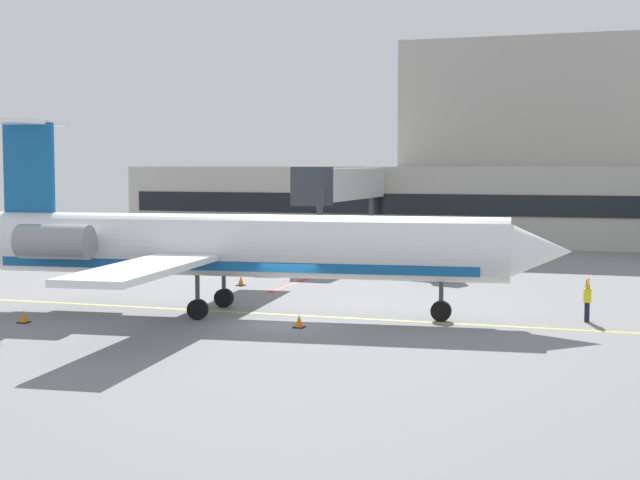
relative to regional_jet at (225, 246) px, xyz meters
The scene contains 11 objects.
ground 4.96m from the regional_jet, 24.67° to the right, with size 120.00×120.00×0.11m.
terminal_building 46.00m from the regional_jet, 85.66° to the left, with size 56.25×14.17×17.96m.
jet_bridge_east 28.89m from the regional_jet, 95.98° to the left, with size 2.40×18.09×6.71m.
regional_jet is the anchor object (origin of this frame).
baggage_tug 18.08m from the regional_jet, 104.30° to the left, with size 2.43×3.11×2.27m.
pushback_tractor 17.34m from the regional_jet, 67.77° to the left, with size 4.20×2.76×2.09m.
fuel_tank 26.91m from the regional_jet, 104.91° to the left, with size 6.56×2.63×2.45m.
marshaller 16.25m from the regional_jet, 10.18° to the left, with size 0.34×0.83×1.87m.
safety_cone_bravo 10.54m from the regional_jet, 108.95° to the left, with size 0.47×0.47×0.55m.
safety_cone_charlie 5.87m from the regional_jet, 29.08° to the right, with size 0.47×0.47×0.55m.
safety_cone_delta 9.27m from the regional_jet, 145.10° to the right, with size 0.47×0.47×0.55m.
Camera 1 is at (13.94, -37.46, 6.73)m, focal length 52.63 mm.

